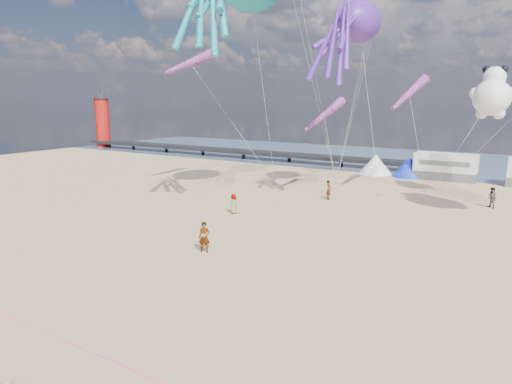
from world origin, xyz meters
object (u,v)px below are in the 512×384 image
lighthouse (103,123)px  sandbag_d (425,191)px  beachgoer_0 (234,204)px  windsock_left (190,63)px  sandbag_a (275,184)px  beachgoer_5 (329,190)px  sandbag_e (336,183)px  windsock_mid (409,93)px  standing_person (204,237)px  kite_octopus_purple (359,22)px  beachgoer_1 (492,198)px  sandbag_c (424,203)px  tent_white (376,164)px  tent_blue (409,167)px  windsock_right (324,115)px  sandbag_b (379,195)px  motorhome_0 (445,167)px  kite_panda (492,97)px

lighthouse → sandbag_d: bearing=-11.4°
beachgoer_0 → windsock_left: bearing=-11.2°
lighthouse → sandbag_a: 50.53m
beachgoer_5 → sandbag_e: beachgoer_5 is taller
beachgoer_0 → windsock_mid: (9.43, 15.38, 8.73)m
standing_person → sandbag_d: size_ratio=3.73×
sandbag_d → windsock_left: windsock_left is taller
kite_octopus_purple → windsock_left: kite_octopus_purple is taller
lighthouse → beachgoer_1: (67.87, -16.44, -3.61)m
sandbag_d → standing_person: bearing=-105.9°
sandbag_e → sandbag_c: bearing=-26.1°
tent_white → tent_blue: bearing=0.0°
windsock_mid → windsock_right: 8.36m
windsock_mid → windsock_right: (-6.31, -5.11, -1.97)m
sandbag_b → sandbag_d: size_ratio=1.00×
beachgoer_1 → sandbag_a: bearing=-139.0°
lighthouse → motorhome_0: 62.20m
tent_blue → sandbag_e: tent_blue is taller
sandbag_e → windsock_mid: size_ratio=0.08×
standing_person → kite_octopus_purple: 24.61m
motorhome_0 → kite_panda: bearing=-64.2°
motorhome_0 → tent_blue: 4.01m
beachgoer_1 → sandbag_e: 15.68m
tent_blue → kite_octopus_purple: bearing=-96.7°
sandbag_b → windsock_left: windsock_left is taller
windsock_right → standing_person: bearing=-69.3°
beachgoer_1 → sandbag_d: size_ratio=3.55×
tent_white → kite_panda: 18.18m
standing_person → sandbag_a: 22.12m
sandbag_a → kite_panda: bearing=8.8°
beachgoer_1 → kite_octopus_purple: size_ratio=0.18×
motorhome_0 → windsock_left: windsock_left is taller
kite_panda → tent_blue: bearing=148.9°
tent_white → kite_panda: (12.87, -10.08, 7.96)m
beachgoer_5 → beachgoer_1: bearing=-84.8°
kite_panda → sandbag_b: bearing=-145.3°
sandbag_a → beachgoer_5: bearing=-24.5°
lighthouse → windsock_mid: size_ratio=1.38×
beachgoer_5 → kite_octopus_purple: (1.42, 2.15, 14.72)m
sandbag_b → sandbag_c: same height
kite_octopus_purple → sandbag_b: bearing=53.5°
tent_white → sandbag_a: (-6.66, -13.11, -1.09)m
sandbag_c → windsock_left: windsock_left is taller
sandbag_d → sandbag_b: bearing=-127.3°
windsock_right → motorhome_0: bearing=79.6°
kite_panda → sandbag_a: bearing=-153.6°
tent_blue → beachgoer_0: tent_blue is taller
sandbag_a → tent_white: bearing=63.1°
motorhome_0 → sandbag_b: bearing=-105.7°
lighthouse → tent_blue: bearing=-3.9°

